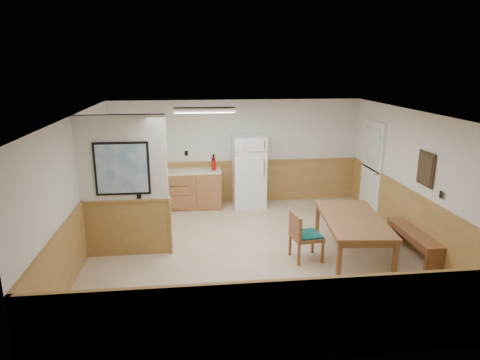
{
  "coord_description": "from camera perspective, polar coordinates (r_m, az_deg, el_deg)",
  "views": [
    {
      "loc": [
        -1.07,
        -7.09,
        3.31
      ],
      "look_at": [
        -0.21,
        0.4,
        1.26
      ],
      "focal_mm": 32.0,
      "sensor_mm": 36.0,
      "label": 1
    }
  ],
  "objects": [
    {
      "name": "ground",
      "position": [
        7.9,
        1.84,
        -9.55
      ],
      "size": [
        6.0,
        6.0,
        0.0
      ],
      "primitive_type": "plane",
      "color": "#C3A98C",
      "rests_on": "ground"
    },
    {
      "name": "ceiling",
      "position": [
        7.22,
        2.01,
        8.77
      ],
      "size": [
        6.0,
        6.0,
        0.02
      ],
      "primitive_type": "cube",
      "color": "silver",
      "rests_on": "back_wall"
    },
    {
      "name": "back_wall",
      "position": [
        10.36,
        -0.51,
        3.75
      ],
      "size": [
        6.0,
        0.02,
        2.5
      ],
      "primitive_type": "cube",
      "color": "silver",
      "rests_on": "ground"
    },
    {
      "name": "right_wall",
      "position": [
        8.44,
        22.52,
        -0.1
      ],
      "size": [
        0.02,
        6.0,
        2.5
      ],
      "primitive_type": "cube",
      "color": "silver",
      "rests_on": "ground"
    },
    {
      "name": "left_wall",
      "position": [
        7.64,
        -20.95,
        -1.47
      ],
      "size": [
        0.02,
        6.0,
        2.5
      ],
      "primitive_type": "cube",
      "color": "silver",
      "rests_on": "ground"
    },
    {
      "name": "wainscot_back",
      "position": [
        10.52,
        -0.49,
        -0.27
      ],
      "size": [
        6.0,
        0.04,
        1.0
      ],
      "primitive_type": "cube",
      "color": "#B38047",
      "rests_on": "ground"
    },
    {
      "name": "wainscot_right",
      "position": [
        8.64,
        21.9,
        -4.91
      ],
      "size": [
        0.04,
        6.0,
        1.0
      ],
      "primitive_type": "cube",
      "color": "#B38047",
      "rests_on": "ground"
    },
    {
      "name": "wainscot_left",
      "position": [
        7.87,
        -20.29,
        -6.71
      ],
      "size": [
        0.04,
        6.0,
        1.0
      ],
      "primitive_type": "cube",
      "color": "#B38047",
      "rests_on": "ground"
    },
    {
      "name": "partition_wall",
      "position": [
        7.67,
        -15.16,
        -1.04
      ],
      "size": [
        1.5,
        0.2,
        2.5
      ],
      "color": "silver",
      "rests_on": "ground"
    },
    {
      "name": "kitchen_counter",
      "position": [
        10.19,
        -7.09,
        -1.14
      ],
      "size": [
        2.2,
        0.61,
        1.0
      ],
      "color": "#AF6F3E",
      "rests_on": "ground"
    },
    {
      "name": "exterior_door",
      "position": [
        10.11,
        17.13,
        1.64
      ],
      "size": [
        0.07,
        1.02,
        2.15
      ],
      "color": "white",
      "rests_on": "ground"
    },
    {
      "name": "kitchen_window",
      "position": [
        10.28,
        -12.27,
        5.02
      ],
      "size": [
        0.8,
        0.04,
        1.0
      ],
      "color": "white",
      "rests_on": "back_wall"
    },
    {
      "name": "wall_painting",
      "position": [
        8.1,
        23.53,
        1.38
      ],
      "size": [
        0.04,
        0.5,
        0.6
      ],
      "color": "#362615",
      "rests_on": "right_wall"
    },
    {
      "name": "fluorescent_fixture",
      "position": [
        8.44,
        -4.77,
        9.3
      ],
      "size": [
        1.2,
        0.3,
        0.09
      ],
      "color": "white",
      "rests_on": "ceiling"
    },
    {
      "name": "refrigerator",
      "position": [
        10.12,
        1.21,
        1.15
      ],
      "size": [
        0.75,
        0.72,
        1.7
      ],
      "rotation": [
        0.0,
        0.0,
        0.01
      ],
      "color": "white",
      "rests_on": "ground"
    },
    {
      "name": "dining_table",
      "position": [
        7.68,
        14.8,
        -5.49
      ],
      "size": [
        1.19,
        2.06,
        0.75
      ],
      "rotation": [
        0.0,
        0.0,
        -0.11
      ],
      "color": "brown",
      "rests_on": "ground"
    },
    {
      "name": "dining_bench",
      "position": [
        8.25,
        22.12,
        -7.07
      ],
      "size": [
        0.33,
        1.48,
        0.45
      ],
      "rotation": [
        0.0,
        0.0,
        -0.0
      ],
      "color": "brown",
      "rests_on": "ground"
    },
    {
      "name": "dining_chair",
      "position": [
        7.49,
        8.2,
        -7.04
      ],
      "size": [
        0.74,
        0.55,
        0.85
      ],
      "rotation": [
        0.0,
        0.0,
        0.12
      ],
      "color": "brown",
      "rests_on": "ground"
    },
    {
      "name": "fire_extinguisher",
      "position": [
        10.0,
        -3.54,
        2.24
      ],
      "size": [
        0.11,
        0.11,
        0.38
      ],
      "rotation": [
        0.0,
        0.0,
        0.21
      ],
      "color": "red",
      "rests_on": "kitchen_counter"
    },
    {
      "name": "soap_bottle",
      "position": [
        10.09,
        -12.95,
        1.72
      ],
      "size": [
        0.1,
        0.1,
        0.25
      ],
      "primitive_type": "cylinder",
      "rotation": [
        0.0,
        0.0,
        0.39
      ],
      "color": "#167D2D",
      "rests_on": "kitchen_counter"
    }
  ]
}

